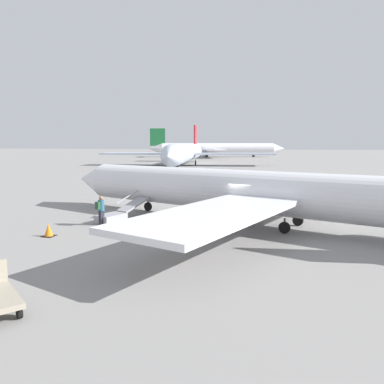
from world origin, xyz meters
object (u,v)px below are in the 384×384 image
airplane_main (266,192)px  airplane_far_center (215,149)px  airplane_taxiing_distant (187,153)px  boarding_stairs (116,215)px  passenger (101,208)px

airplane_main → airplane_far_center: (28.92, -112.69, 1.09)m
airplane_taxiing_distant → airplane_far_center: size_ratio=1.02×
airplane_far_center → boarding_stairs: (-19.79, 113.85, -2.70)m
airplane_taxiing_distant → airplane_far_center: airplane_far_center is taller
passenger → airplane_taxiing_distant: bearing=29.7°
airplane_taxiing_distant → passenger: size_ratio=28.57×
airplane_taxiing_distant → airplane_far_center: bearing=175.9°
boarding_stairs → passenger: 1.52m
airplane_far_center → boarding_stairs: airplane_far_center is taller
airplane_taxiing_distant → passenger: (-13.02, 59.01, -1.90)m
airplane_main → airplane_far_center: size_ratio=0.62×
airplane_main → airplane_taxiing_distant: (22.40, -56.50, 0.92)m
airplane_far_center → boarding_stairs: bearing=-98.3°
airplane_far_center → boarding_stairs: 115.59m
airplane_far_center → passenger: (-19.54, 115.21, -2.07)m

